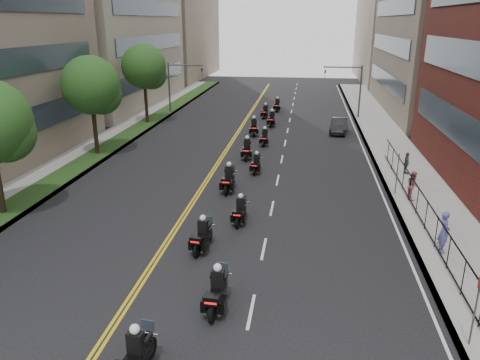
% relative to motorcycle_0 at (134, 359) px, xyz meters
% --- Properties ---
extents(sidewalk_right, '(4.00, 90.00, 0.15)m').
position_rel_motorcycle_0_xyz_m(sidewalk_right, '(11.76, 23.85, -0.64)').
color(sidewalk_right, gray).
rests_on(sidewalk_right, ground).
extents(sidewalk_left, '(4.00, 90.00, 0.15)m').
position_rel_motorcycle_0_xyz_m(sidewalk_left, '(-12.24, 23.85, -0.64)').
color(sidewalk_left, gray).
rests_on(sidewalk_left, ground).
extents(grass_strip, '(2.00, 90.00, 0.04)m').
position_rel_motorcycle_0_xyz_m(grass_strip, '(-11.44, 23.85, -0.54)').
color(grass_strip, '#153814').
rests_on(grass_strip, sidewalk_left).
extents(building_right_far, '(15.00, 28.00, 26.00)m').
position_rel_motorcycle_0_xyz_m(building_right_far, '(21.26, 76.85, 12.29)').
color(building_right_far, gray).
rests_on(building_right_far, ground).
extents(building_left_far, '(16.00, 28.00, 26.00)m').
position_rel_motorcycle_0_xyz_m(building_left_far, '(-22.24, 76.85, 12.29)').
color(building_left_far, '#786857').
rests_on(building_left_far, ground).
extents(iron_fence, '(0.05, 28.00, 1.50)m').
position_rel_motorcycle_0_xyz_m(iron_fence, '(10.76, 10.85, 0.19)').
color(iron_fence, black).
rests_on(iron_fence, sidewalk_right).
extents(street_trees, '(4.40, 38.40, 7.98)m').
position_rel_motorcycle_0_xyz_m(street_trees, '(-11.28, 17.46, 4.42)').
color(street_trees, '#322616').
rests_on(street_trees, ground).
extents(traffic_signal_right, '(4.09, 0.20, 5.60)m').
position_rel_motorcycle_0_xyz_m(traffic_signal_right, '(9.30, 40.85, 2.99)').
color(traffic_signal_right, '#3F3F44').
rests_on(traffic_signal_right, ground).
extents(traffic_signal_left, '(4.09, 0.20, 5.60)m').
position_rel_motorcycle_0_xyz_m(traffic_signal_left, '(-9.78, 40.85, 2.99)').
color(traffic_signal_left, '#3F3F44').
rests_on(traffic_signal_left, ground).
extents(motorcycle_0, '(0.74, 2.44, 1.80)m').
position_rel_motorcycle_0_xyz_m(motorcycle_0, '(0.00, 0.00, 0.00)').
color(motorcycle_0, black).
rests_on(motorcycle_0, ground).
extents(motorcycle_1, '(0.57, 2.44, 1.80)m').
position_rel_motorcycle_0_xyz_m(motorcycle_1, '(1.72, 3.82, -0.00)').
color(motorcycle_1, black).
rests_on(motorcycle_1, ground).
extents(motorcycle_2, '(0.70, 2.30, 1.70)m').
position_rel_motorcycle_0_xyz_m(motorcycle_2, '(0.17, 8.33, -0.04)').
color(motorcycle_2, black).
rests_on(motorcycle_2, ground).
extents(motorcycle_3, '(0.54, 2.16, 1.60)m').
position_rel_motorcycle_0_xyz_m(motorcycle_3, '(1.46, 11.62, -0.08)').
color(motorcycle_3, black).
rests_on(motorcycle_3, ground).
extents(motorcycle_4, '(0.59, 2.53, 1.87)m').
position_rel_motorcycle_0_xyz_m(motorcycle_4, '(0.09, 16.26, 0.03)').
color(motorcycle_4, black).
rests_on(motorcycle_4, ground).
extents(motorcycle_5, '(0.51, 2.07, 1.53)m').
position_rel_motorcycle_0_xyz_m(motorcycle_5, '(1.37, 20.22, -0.11)').
color(motorcycle_5, black).
rests_on(motorcycle_5, ground).
extents(motorcycle_6, '(0.59, 2.44, 1.80)m').
position_rel_motorcycle_0_xyz_m(motorcycle_6, '(0.30, 23.58, 0.00)').
color(motorcycle_6, black).
rests_on(motorcycle_6, ground).
extents(motorcycle_7, '(0.50, 2.18, 1.61)m').
position_rel_motorcycle_0_xyz_m(motorcycle_7, '(1.26, 27.87, -0.08)').
color(motorcycle_7, black).
rests_on(motorcycle_7, ground).
extents(motorcycle_8, '(0.70, 2.47, 1.82)m').
position_rel_motorcycle_0_xyz_m(motorcycle_8, '(-0.04, 31.32, 0.01)').
color(motorcycle_8, black).
rests_on(motorcycle_8, ground).
extents(motorcycle_9, '(0.59, 2.37, 1.75)m').
position_rel_motorcycle_0_xyz_m(motorcycle_9, '(1.29, 35.45, -0.02)').
color(motorcycle_9, black).
rests_on(motorcycle_9, ground).
extents(motorcycle_10, '(0.63, 2.23, 1.64)m').
position_rel_motorcycle_0_xyz_m(motorcycle_10, '(0.26, 39.54, -0.06)').
color(motorcycle_10, black).
rests_on(motorcycle_10, ground).
extents(motorcycle_11, '(0.55, 2.36, 1.74)m').
position_rel_motorcycle_0_xyz_m(motorcycle_11, '(1.30, 43.62, -0.02)').
color(motorcycle_11, black).
rests_on(motorcycle_11, ground).
extents(parked_sedan, '(2.03, 4.34, 1.38)m').
position_rel_motorcycle_0_xyz_m(parked_sedan, '(7.79, 33.54, -0.02)').
color(parked_sedan, black).
rests_on(parked_sedan, ground).
extents(pedestrian_a, '(0.51, 0.74, 1.95)m').
position_rel_motorcycle_0_xyz_m(pedestrian_a, '(10.96, 9.44, 0.41)').
color(pedestrian_a, '#4F5492').
rests_on(pedestrian_a, sidewalk_right).
extents(pedestrian_b, '(0.66, 0.84, 1.68)m').
position_rel_motorcycle_0_xyz_m(pedestrian_b, '(10.96, 16.07, 0.28)').
color(pedestrian_b, '#935053').
rests_on(pedestrian_b, sidewalk_right).
extents(pedestrian_c, '(0.37, 0.88, 1.50)m').
position_rel_motorcycle_0_xyz_m(pedestrian_c, '(11.54, 21.00, 0.19)').
color(pedestrian_c, '#44444C').
rests_on(pedestrian_c, sidewalk_right).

